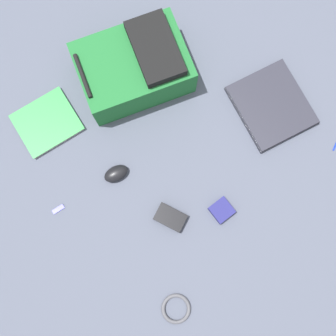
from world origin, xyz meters
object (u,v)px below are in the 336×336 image
object	(u,v)px
computer_mouse	(116,174)
earbud_pouch	(222,210)
laptop	(272,105)
power_brick	(170,217)
backpack	(135,67)
book_manual	(47,123)
cable_coil	(176,309)
usb_stick	(58,209)

from	to	relation	value
computer_mouse	earbud_pouch	size ratio (longest dim) A/B	1.26
computer_mouse	earbud_pouch	xyz separation A→B (m)	(-0.40, -0.19, -0.01)
laptop	power_brick	world-z (taller)	power_brick
backpack	earbud_pouch	size ratio (longest dim) A/B	6.48
laptop	book_manual	bearing A→B (deg)	49.08
cable_coil	usb_stick	xyz separation A→B (m)	(0.60, 0.06, -0.00)
backpack	computer_mouse	size ratio (longest dim) A/B	5.13
book_manual	cable_coil	xyz separation A→B (m)	(-0.89, 0.15, -0.00)
laptop	backpack	bearing A→B (deg)	31.11
book_manual	cable_coil	distance (m)	0.90
laptop	book_manual	distance (m)	0.93
book_manual	power_brick	distance (m)	0.64
power_brick	usb_stick	size ratio (longest dim) A/B	2.33
cable_coil	laptop	bearing A→B (deg)	-71.63
backpack	earbud_pouch	xyz separation A→B (m)	(-0.64, 0.16, -0.08)
laptop	earbud_pouch	xyz separation A→B (m)	(-0.15, 0.46, -0.00)
earbud_pouch	usb_stick	distance (m)	0.65
backpack	book_manual	xyz separation A→B (m)	(0.11, 0.40, -0.08)
book_manual	usb_stick	size ratio (longest dim) A/B	5.61
earbud_pouch	computer_mouse	bearing A→B (deg)	25.44
book_manual	computer_mouse	bearing A→B (deg)	-171.77
book_manual	usb_stick	distance (m)	0.36
power_brick	laptop	bearing A→B (deg)	-87.64
usb_stick	computer_mouse	bearing A→B (deg)	-103.86
cable_coil	usb_stick	world-z (taller)	cable_coil
laptop	computer_mouse	xyz separation A→B (m)	(0.25, 0.65, 0.00)
computer_mouse	earbud_pouch	bearing A→B (deg)	-136.45
computer_mouse	backpack	bearing A→B (deg)	-37.48
usb_stick	book_manual	bearing A→B (deg)	-35.74
cable_coil	power_brick	distance (m)	0.35
book_manual	power_brick	xyz separation A→B (m)	(-0.63, -0.08, 0.01)
backpack	cable_coil	distance (m)	0.96
backpack	computer_mouse	world-z (taller)	backpack
computer_mouse	power_brick	bearing A→B (deg)	-156.14
backpack	book_manual	world-z (taller)	backpack
backpack	earbud_pouch	world-z (taller)	backpack
computer_mouse	power_brick	world-z (taller)	computer_mouse
laptop	power_brick	distance (m)	0.62
backpack	power_brick	size ratio (longest dim) A/B	4.39
backpack	earbud_pouch	bearing A→B (deg)	165.90
power_brick	earbud_pouch	world-z (taller)	power_brick
earbud_pouch	usb_stick	xyz separation A→B (m)	(0.47, 0.45, -0.01)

